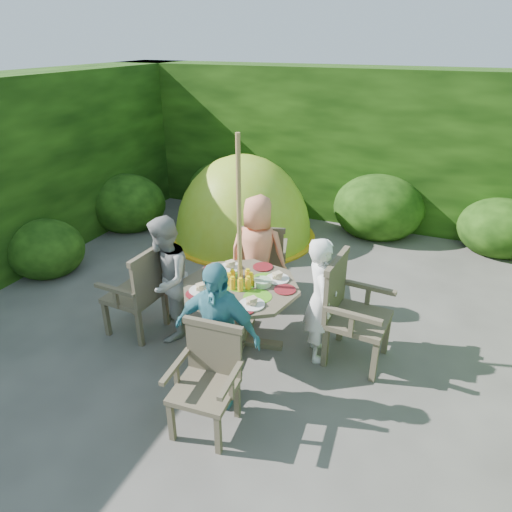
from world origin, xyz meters
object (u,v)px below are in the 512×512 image
at_px(garden_chair_left, 140,291).
at_px(dome_tent, 243,237).
at_px(garden_chair_right, 350,310).
at_px(child_right, 321,300).
at_px(parasol_pole, 240,249).
at_px(patio_table, 241,295).
at_px(child_front, 217,334).
at_px(garden_chair_back, 264,258).
at_px(garden_chair_front, 208,377).
at_px(child_left, 165,279).
at_px(child_back, 258,253).

relative_size(garden_chair_left, dome_tent, 0.36).
height_order(garden_chair_right, child_right, child_right).
relative_size(parasol_pole, child_right, 1.71).
bearing_deg(patio_table, child_front, -79.97).
distance_m(garden_chair_left, child_front, 1.36).
bearing_deg(garden_chair_back, garden_chair_front, 84.34).
relative_size(patio_table, child_right, 1.09).
bearing_deg(patio_table, child_left, -169.61).
distance_m(parasol_pole, garden_chair_left, 1.24).
distance_m(parasol_pole, garden_chair_right, 1.22).
relative_size(parasol_pole, garden_chair_right, 2.13).
relative_size(patio_table, garden_chair_right, 1.36).
xyz_separation_m(parasol_pole, child_left, (-0.79, -0.14, -0.43)).
distance_m(garden_chair_back, garden_chair_front, 2.20).
xyz_separation_m(garden_chair_front, child_right, (0.58, 1.23, 0.18)).
relative_size(child_back, child_front, 1.02).
relative_size(patio_table, dome_tent, 0.53).
xyz_separation_m(garden_chair_left, garden_chair_back, (0.89, 1.30, -0.03)).
bearing_deg(child_left, parasol_pole, 76.66).
bearing_deg(parasol_pole, child_left, -169.68).
bearing_deg(child_right, parasol_pole, 76.03).
distance_m(parasol_pole, garden_chair_back, 1.26).
relative_size(child_left, dome_tent, 0.51).
height_order(child_back, child_front, child_back).
bearing_deg(parasol_pole, child_right, 10.32).
xyz_separation_m(child_back, dome_tent, (-1.02, 1.80, -0.69)).
distance_m(child_right, dome_tent, 3.19).
distance_m(garden_chair_left, garden_chair_front, 1.55).
distance_m(patio_table, dome_tent, 2.89).
bearing_deg(child_left, child_front, 31.66).
relative_size(child_left, child_back, 0.98).
bearing_deg(child_front, garden_chair_right, 46.68).
height_order(parasol_pole, child_front, parasol_pole).
bearing_deg(child_left, child_right, 76.66).
height_order(child_left, dome_tent, child_left).
height_order(garden_chair_left, child_front, child_front).
distance_m(garden_chair_left, garden_chair_back, 1.57).
bearing_deg(child_front, patio_table, 99.35).
height_order(garden_chair_right, child_back, child_back).
relative_size(garden_chair_right, garden_chair_left, 1.07).
height_order(parasol_pole, garden_chair_right, parasol_pole).
bearing_deg(child_front, child_back, 99.64).
bearing_deg(child_front, child_right, 54.64).
distance_m(garden_chair_front, dome_tent, 3.94).
relative_size(garden_chair_back, child_back, 0.66).
xyz_separation_m(patio_table, parasol_pole, (-0.00, -0.00, 0.51)).
distance_m(child_left, child_back, 1.13).
relative_size(garden_chair_right, garden_chair_back, 1.14).
xyz_separation_m(patio_table, child_right, (0.78, 0.14, 0.05)).
bearing_deg(dome_tent, child_left, -74.79).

